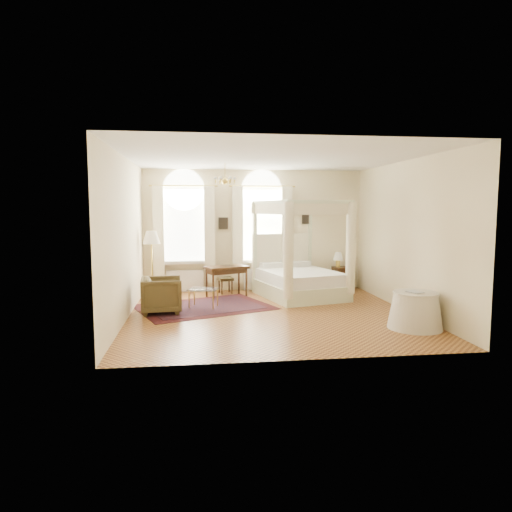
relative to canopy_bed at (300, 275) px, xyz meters
The scene contains 18 objects.
ground 2.14m from the canopy_bed, 119.95° to the right, with size 6.00×6.00×0.00m, color #A96F31.
room_walls 2.51m from the canopy_bed, 119.95° to the right, with size 6.00×6.00×6.00m.
window_left 3.26m from the canopy_bed, 159.65° to the left, with size 1.62×0.27×3.29m.
window_right 1.65m from the canopy_bed, 127.37° to the left, with size 1.62×0.27×3.29m.
chandelier 3.10m from the canopy_bed, 163.09° to the right, with size 0.51×0.45×0.50m.
wall_pictures 2.02m from the canopy_bed, 128.54° to the left, with size 2.54×0.03×0.39m.
canopy_bed is the anchor object (origin of this frame).
nightstand 1.67m from the canopy_bed, 32.55° to the left, with size 0.45×0.40×0.64m, color #38200F.
nightstand_lamp 1.65m from the canopy_bed, 36.61° to the left, with size 0.27×0.27×0.40m.
writing_desk 1.88m from the canopy_bed, behind, with size 1.18×0.91×0.79m.
laptop 1.87m from the canopy_bed, behind, with size 0.34×0.22×0.03m, color black.
stool 2.01m from the canopy_bed, 158.24° to the left, with size 0.44×0.44×0.42m.
armchair 3.63m from the canopy_bed, 157.90° to the right, with size 0.83×0.86×0.78m, color #43371C.
coffee_table 2.65m from the canopy_bed, 158.61° to the right, with size 0.75×0.63×0.44m.
floor_lamp 3.85m from the canopy_bed, behind, with size 0.43×0.43×1.69m.
oriental_rug 2.67m from the canopy_bed, 159.49° to the right, with size 3.46×3.00×0.01m.
side_table 3.60m from the canopy_bed, 65.73° to the right, with size 1.02×1.02×0.69m.
book 3.63m from the canopy_bed, 68.70° to the right, with size 0.21×0.29×0.03m, color black.
Camera 1 is at (-1.54, -9.47, 2.26)m, focal length 32.00 mm.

